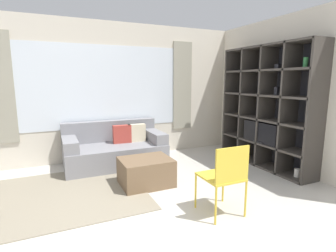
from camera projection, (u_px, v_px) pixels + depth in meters
name	position (u px, v px, depth m)	size (l,w,h in m)	color
ground_plane	(173.00, 247.00, 2.52)	(16.00, 16.00, 0.00)	beige
wall_back	(103.00, 92.00, 5.16)	(6.88, 0.11, 2.70)	beige
wall_right	(276.00, 93.00, 4.88)	(0.07, 4.38, 2.70)	beige
area_rug	(61.00, 195.00, 3.65)	(2.23, 1.92, 0.01)	gray
shelving_unit	(268.00, 108.00, 4.79)	(0.43, 2.02, 2.19)	#232328
couch_main	(115.00, 149.00, 4.93)	(1.81, 0.94, 0.80)	gray
ottoman	(146.00, 172.00, 3.99)	(0.76, 0.62, 0.41)	brown
folding_chair	(225.00, 174.00, 3.03)	(0.44, 0.46, 0.86)	gold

